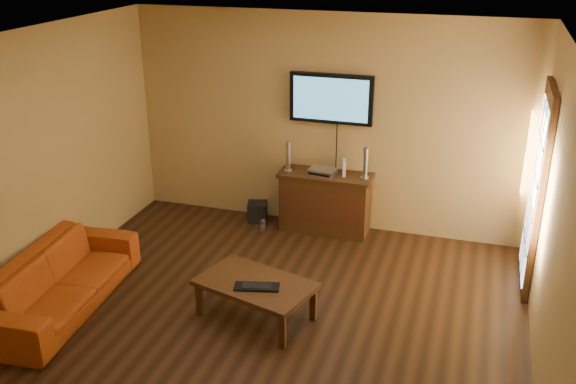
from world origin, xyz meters
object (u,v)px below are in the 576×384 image
at_px(sofa, 59,272).
at_px(television, 331,99).
at_px(coffee_table, 256,286).
at_px(speaker_left, 288,158).
at_px(keyboard, 257,287).
at_px(av_receiver, 322,172).
at_px(speaker_right, 365,164).
at_px(media_console, 325,202).
at_px(subwoofer, 257,212).
at_px(bottle, 263,226).
at_px(game_console, 344,168).

bearing_deg(sofa, television, -42.87).
distance_m(coffee_table, speaker_left, 2.21).
distance_m(television, keyboard, 2.73).
bearing_deg(av_receiver, coffee_table, -84.86).
bearing_deg(television, speaker_right, -20.19).
bearing_deg(media_console, subwoofer, 178.21).
relative_size(speaker_left, subwoofer, 1.52).
relative_size(media_console, television, 1.13).
bearing_deg(bottle, keyboard, -72.03).
relative_size(speaker_right, av_receiver, 1.17).
distance_m(media_console, bottle, 0.84).
bearing_deg(television, av_receiver, -99.20).
relative_size(coffee_table, sofa, 0.62).
bearing_deg(subwoofer, media_console, -17.49).
bearing_deg(sofa, media_console, -44.84).
height_order(subwoofer, bottle, subwoofer).
bearing_deg(sofa, game_console, -47.44).
distance_m(speaker_right, av_receiver, 0.54).
xyz_separation_m(television, sofa, (-2.11, -2.70, -1.28)).
distance_m(television, speaker_left, 0.90).
height_order(media_console, sofa, sofa).
bearing_deg(sofa, coffee_table, -83.78).
height_order(television, bottle, television).
height_order(game_console, subwoofer, game_console).
bearing_deg(keyboard, sofa, -171.79).
bearing_deg(speaker_right, av_receiver, -176.30).
height_order(television, speaker_left, television).
height_order(sofa, bottle, sofa).
relative_size(av_receiver, game_console, 1.63).
bearing_deg(speaker_right, sofa, -135.81).
xyz_separation_m(media_console, game_console, (0.23, 0.03, 0.48)).
relative_size(media_console, av_receiver, 3.55).
relative_size(game_console, bottle, 1.09).
bearing_deg(speaker_left, media_console, 3.82).
bearing_deg(media_console, sofa, -129.90).
distance_m(sofa, speaker_right, 3.66).
height_order(media_console, speaker_right, speaker_right).
distance_m(coffee_table, keyboard, 0.12).
bearing_deg(media_console, coffee_table, -94.09).
bearing_deg(subwoofer, speaker_right, -16.71).
distance_m(coffee_table, bottle, 1.95).
distance_m(game_console, keyboard, 2.33).
relative_size(media_console, speaker_right, 3.02).
bearing_deg(subwoofer, game_console, -15.86).
height_order(sofa, keyboard, sofa).
xyz_separation_m(sofa, bottle, (1.37, 2.23, -0.31)).
distance_m(television, sofa, 3.66).
bearing_deg(coffee_table, television, 86.23).
bearing_deg(av_receiver, subwoofer, -175.44).
height_order(speaker_left, game_console, speaker_left).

